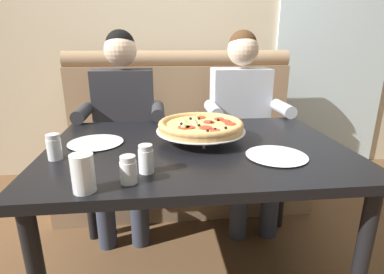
# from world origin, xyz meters

# --- Properties ---
(back_wall_with_window) EXTENTS (6.00, 0.12, 2.80)m
(back_wall_with_window) POSITION_xyz_m (0.00, 1.51, 1.40)
(back_wall_with_window) COLOR beige
(back_wall_with_window) RESTS_ON ground_plane
(window_panel) EXTENTS (1.10, 0.02, 2.80)m
(window_panel) POSITION_xyz_m (1.45, 1.44, 1.40)
(window_panel) COLOR white
(window_panel) RESTS_ON ground_plane
(booth_bench) EXTENTS (1.81, 0.78, 1.13)m
(booth_bench) POSITION_xyz_m (0.00, 0.94, 0.40)
(booth_bench) COLOR #937556
(booth_bench) RESTS_ON ground_plane
(dining_table) EXTENTS (1.36, 0.94, 0.74)m
(dining_table) POSITION_xyz_m (0.00, 0.00, 0.66)
(dining_table) COLOR black
(dining_table) RESTS_ON ground_plane
(diner_left) EXTENTS (0.54, 0.64, 1.27)m
(diner_left) POSITION_xyz_m (-0.41, 0.67, 0.71)
(diner_left) COLOR #2D3342
(diner_left) RESTS_ON ground_plane
(diner_right) EXTENTS (0.54, 0.64, 1.27)m
(diner_right) POSITION_xyz_m (0.41, 0.67, 0.71)
(diner_right) COLOR #2D3342
(diner_right) RESTS_ON ground_plane
(pizza) EXTENTS (0.43, 0.43, 0.11)m
(pizza) POSITION_xyz_m (0.03, 0.06, 0.81)
(pizza) COLOR silver
(pizza) RESTS_ON dining_table
(shaker_parmesan) EXTENTS (0.06, 0.06, 0.11)m
(shaker_parmesan) POSITION_xyz_m (-0.22, -0.28, 0.79)
(shaker_parmesan) COLOR white
(shaker_parmesan) RESTS_ON dining_table
(shaker_oregano) EXTENTS (0.06, 0.06, 0.10)m
(shaker_oregano) POSITION_xyz_m (-0.28, -0.36, 0.78)
(shaker_oregano) COLOR white
(shaker_oregano) RESTS_ON dining_table
(shaker_pepper_flakes) EXTENTS (0.06, 0.06, 0.11)m
(shaker_pepper_flakes) POSITION_xyz_m (-0.59, -0.11, 0.79)
(shaker_pepper_flakes) COLOR white
(shaker_pepper_flakes) RESTS_ON dining_table
(plate_near_left) EXTENTS (0.26, 0.26, 0.02)m
(plate_near_left) POSITION_xyz_m (0.31, -0.18, 0.75)
(plate_near_left) COLOR white
(plate_near_left) RESTS_ON dining_table
(plate_near_right) EXTENTS (0.26, 0.26, 0.02)m
(plate_near_right) POSITION_xyz_m (-0.47, 0.08, 0.75)
(plate_near_right) COLOR white
(plate_near_right) RESTS_ON dining_table
(drinking_glass) EXTENTS (0.07, 0.07, 0.13)m
(drinking_glass) POSITION_xyz_m (-0.41, -0.40, 0.80)
(drinking_glass) COLOR silver
(drinking_glass) RESTS_ON dining_table
(patio_chair) EXTENTS (0.40, 0.40, 0.86)m
(patio_chair) POSITION_xyz_m (1.36, 2.12, 0.52)
(patio_chair) COLOR black
(patio_chair) RESTS_ON ground_plane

